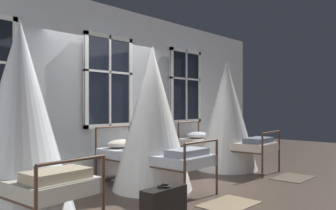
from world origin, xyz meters
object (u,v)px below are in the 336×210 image
object	(u,v)px
cot_first	(20,125)
cot_second	(152,120)
suitcase_dark	(164,207)
cot_third	(226,117)

from	to	relation	value
cot_first	cot_second	world-z (taller)	cot_first
suitcase_dark	cot_first	bearing A→B (deg)	126.18
cot_first	suitcase_dark	distance (m)	1.84
suitcase_dark	cot_second	bearing A→B (deg)	47.04
cot_third	suitcase_dark	bearing A→B (deg)	110.41
cot_second	cot_third	size ratio (longest dim) A/B	1.01
cot_first	cot_second	bearing A→B (deg)	-90.90
cot_third	suitcase_dark	xyz separation A→B (m)	(-3.47, -1.33, -0.86)
cot_third	suitcase_dark	distance (m)	3.82
cot_first	cot_third	world-z (taller)	cot_first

